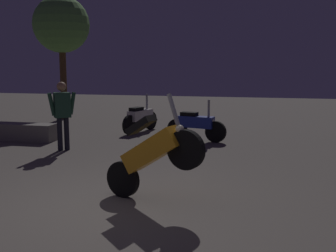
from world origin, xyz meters
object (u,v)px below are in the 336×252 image
(motorcycle_orange_foreground, at_px, (152,154))
(motorcycle_white_parked_right, at_px, (140,117))
(person_rider_beside, at_px, (62,110))
(motorcycle_blue_parked_left, at_px, (196,124))

(motorcycle_orange_foreground, height_order, motorcycle_white_parked_right, motorcycle_orange_foreground)
(person_rider_beside, bearing_deg, motorcycle_orange_foreground, 4.40)
(motorcycle_white_parked_right, bearing_deg, person_rider_beside, 179.61)
(motorcycle_orange_foreground, height_order, person_rider_beside, motorcycle_orange_foreground)
(motorcycle_blue_parked_left, relative_size, person_rider_beside, 1.01)
(motorcycle_white_parked_right, bearing_deg, motorcycle_orange_foreground, -143.17)
(motorcycle_blue_parked_left, distance_m, motorcycle_white_parked_right, 2.14)
(motorcycle_white_parked_right, bearing_deg, motorcycle_blue_parked_left, -101.17)
(motorcycle_orange_foreground, bearing_deg, motorcycle_blue_parked_left, 110.41)
(motorcycle_orange_foreground, distance_m, person_rider_beside, 4.34)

